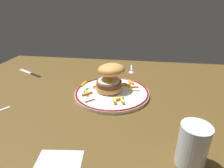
# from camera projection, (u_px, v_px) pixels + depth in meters

# --- Properties ---
(ground_plane) EXTENTS (1.32, 0.99, 0.04)m
(ground_plane) POSITION_uv_depth(u_px,v_px,m) (100.00, 102.00, 0.74)
(ground_plane) COLOR #543D1B
(dinner_plate) EXTENTS (0.30, 0.30, 0.02)m
(dinner_plate) POSITION_uv_depth(u_px,v_px,m) (112.00, 93.00, 0.75)
(dinner_plate) COLOR white
(dinner_plate) RESTS_ON ground_plane
(burger) EXTENTS (0.15, 0.15, 0.11)m
(burger) POSITION_uv_depth(u_px,v_px,m) (110.00, 76.00, 0.74)
(burger) COLOR tan
(burger) RESTS_ON dinner_plate
(fries_pile) EXTENTS (0.23, 0.22, 0.03)m
(fries_pile) POSITION_uv_depth(u_px,v_px,m) (109.00, 90.00, 0.74)
(fries_pile) COLOR gold
(fries_pile) RESTS_ON dinner_plate
(water_glass) EXTENTS (0.07, 0.07, 0.11)m
(water_glass) POSITION_uv_depth(u_px,v_px,m) (192.00, 148.00, 0.42)
(water_glass) COLOR silver
(water_glass) RESTS_ON ground_plane
(knife) EXTENTS (0.16, 0.10, 0.01)m
(knife) POSITION_uv_depth(u_px,v_px,m) (31.00, 73.00, 0.96)
(knife) COLOR black
(knife) RESTS_ON ground_plane
(spoon) EXTENTS (0.03, 0.13, 0.01)m
(spoon) POSITION_uv_depth(u_px,v_px,m) (131.00, 71.00, 0.99)
(spoon) COLOR silver
(spoon) RESTS_ON ground_plane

